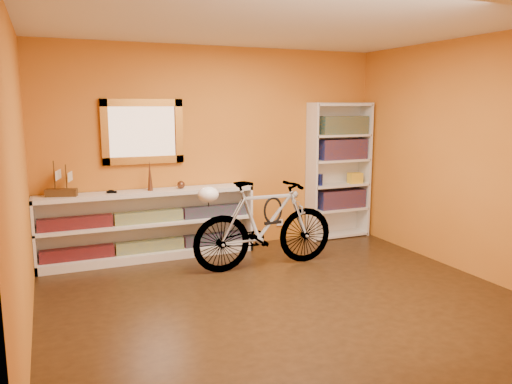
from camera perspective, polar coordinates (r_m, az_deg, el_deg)
name	(u,v)px	position (r m, az deg, el deg)	size (l,w,h in m)	color
floor	(284,300)	(4.99, 3.20, -12.17)	(4.50, 4.00, 0.01)	black
ceiling	(287,21)	(4.68, 3.52, 18.94)	(4.50, 4.00, 0.01)	silver
back_wall	(217,149)	(6.51, -4.49, 4.87)	(4.50, 0.01, 2.60)	#C06B1C
left_wall	(18,181)	(4.19, -25.53, 1.13)	(0.01, 4.00, 2.60)	#C06B1C
right_wall	(469,157)	(6.00, 23.11, 3.68)	(0.01, 4.00, 2.60)	#C06B1C
gilt_mirror	(143,132)	(6.22, -12.79, 6.73)	(0.98, 0.06, 0.78)	brown
wall_socket	(280,222)	(6.99, 2.71, -3.49)	(0.09, 0.01, 0.09)	silver
console_unit	(149,225)	(6.23, -12.11, -3.71)	(2.60, 0.35, 0.85)	silver
cd_row_lower	(150,246)	(6.28, -11.99, -6.02)	(2.50, 0.13, 0.14)	black
cd_row_upper	(149,217)	(6.19, -12.11, -2.76)	(2.50, 0.13, 0.14)	navy
model_ship	(60,179)	(6.02, -21.42, 1.42)	(0.34, 0.13, 0.40)	#3A2510
toy_car	(112,193)	(6.09, -16.13, -0.11)	(0.00, 0.00, 0.00)	black
bronze_ornament	(150,175)	(6.12, -12.02, 1.87)	(0.06, 0.06, 0.37)	brown
decorative_orb	(181,185)	(6.23, -8.54, 0.83)	(0.10, 0.10, 0.10)	brown
bookcase	(339,171)	(7.15, 9.42, 2.39)	(0.90, 0.30, 1.90)	silver
book_row_a	(341,199)	(7.24, 9.66, -0.77)	(0.70, 0.22, 0.26)	maroon
book_row_b	(342,149)	(7.14, 9.83, 4.83)	(0.70, 0.22, 0.28)	maroon
book_row_c	(343,125)	(7.12, 9.91, 7.52)	(0.70, 0.22, 0.25)	#1A4E5C
travel_mug	(320,180)	(6.98, 7.33, 1.40)	(0.07, 0.07, 0.16)	#162597
red_tin	(326,128)	(7.01, 8.03, 7.19)	(0.13, 0.13, 0.17)	maroon
yellow_bag	(355,178)	(7.26, 11.23, 1.57)	(0.19, 0.13, 0.15)	yellow
bicycle	(265,224)	(5.77, 1.00, -3.68)	(1.75, 0.45, 1.03)	silver
helmet	(208,195)	(5.46, -5.46, -0.29)	(0.23, 0.22, 0.17)	white
u_lock	(273,210)	(5.77, 1.94, -2.10)	(0.23, 0.23, 0.03)	black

